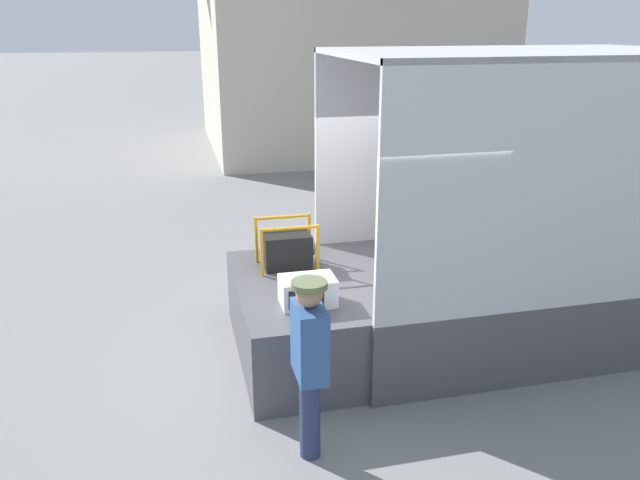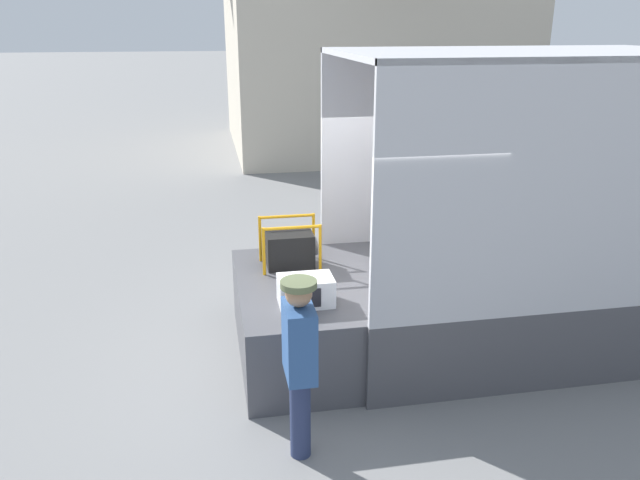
% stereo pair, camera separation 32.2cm
% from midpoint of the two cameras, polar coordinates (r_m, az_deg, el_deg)
% --- Properties ---
extents(ground_plane, '(160.00, 160.00, 0.00)m').
position_cam_midpoint_polar(ground_plane, '(7.35, 0.48, -9.91)').
color(ground_plane, gray).
extents(box_truck, '(5.82, 2.45, 3.31)m').
position_cam_midpoint_polar(box_truck, '(8.38, 23.98, -0.16)').
color(box_truck, '#B2B2B7').
rests_on(box_truck, ground).
extents(tailgate_deck, '(1.15, 2.33, 0.88)m').
position_cam_midpoint_polar(tailgate_deck, '(7.04, -4.10, -7.30)').
color(tailgate_deck, '#4C4C51').
rests_on(tailgate_deck, ground).
extents(microwave, '(0.55, 0.38, 0.29)m').
position_cam_midpoint_polar(microwave, '(6.31, -2.60, -4.70)').
color(microwave, white).
rests_on(microwave, tailgate_deck).
extents(portable_generator, '(0.68, 0.47, 0.56)m').
position_cam_midpoint_polar(portable_generator, '(7.26, -4.18, -0.86)').
color(portable_generator, black).
rests_on(portable_generator, tailgate_deck).
extents(worker_person, '(0.30, 0.44, 1.65)m').
position_cam_midpoint_polar(worker_person, '(5.23, -2.75, -10.30)').
color(worker_person, navy).
rests_on(worker_person, ground).
extents(house_backdrop, '(8.31, 7.43, 7.47)m').
position_cam_midpoint_polar(house_backdrop, '(19.45, 1.50, 19.95)').
color(house_backdrop, beige).
rests_on(house_backdrop, ground).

